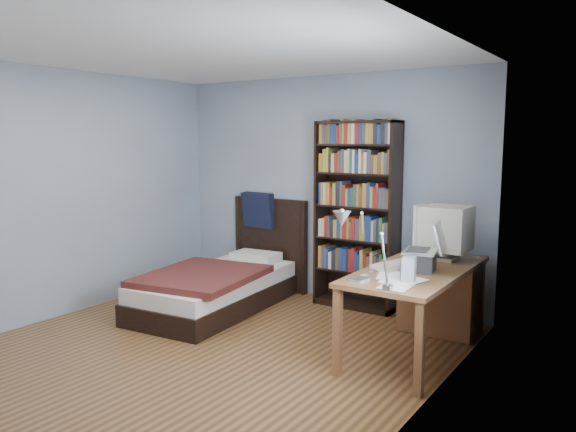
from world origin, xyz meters
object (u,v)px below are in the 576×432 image
(desk, at_px, (435,292))
(laptop, at_px, (423,257))
(keyboard, at_px, (398,265))
(speaker, at_px, (409,270))
(soda_can, at_px, (412,256))
(desk_lamp, at_px, (350,227))
(bed, at_px, (221,283))
(bookshelf, at_px, (357,215))
(crt_monitor, at_px, (443,229))

(desk, distance_m, laptop, 0.68)
(keyboard, relative_size, speaker, 2.65)
(keyboard, distance_m, soda_can, 0.26)
(laptop, bearing_deg, desk_lamp, -95.97)
(speaker, distance_m, bed, 2.48)
(desk_lamp, xyz_separation_m, speaker, (0.16, 0.68, -0.40))
(soda_can, relative_size, bookshelf, 0.05)
(bed, bearing_deg, crt_monitor, 9.24)
(crt_monitor, relative_size, bed, 0.24)
(crt_monitor, xyz_separation_m, keyboard, (-0.20, -0.51, -0.26))
(laptop, distance_m, keyboard, 0.24)
(bookshelf, distance_m, bed, 1.63)
(laptop, bearing_deg, desk, 97.10)
(keyboard, bearing_deg, soda_can, 102.48)
(crt_monitor, xyz_separation_m, speaker, (0.05, -0.94, -0.18))
(desk_lamp, distance_m, keyboard, 1.20)
(desk, xyz_separation_m, bookshelf, (-1.02, 0.43, 0.58))
(speaker, height_order, bed, bed)
(keyboard, height_order, bed, bed)
(crt_monitor, bearing_deg, laptop, -88.82)
(bookshelf, bearing_deg, bed, -146.65)
(desk, relative_size, crt_monitor, 3.37)
(desk, height_order, desk_lamp, desk_lamp)
(keyboard, bearing_deg, bookshelf, 148.76)
(desk, height_order, bookshelf, bookshelf)
(desk, xyz_separation_m, speaker, (0.11, -0.93, 0.41))
(bookshelf, bearing_deg, keyboard, -47.23)
(crt_monitor, distance_m, keyboard, 0.61)
(keyboard, relative_size, bed, 0.24)
(soda_can, bearing_deg, speaker, -70.53)
(soda_can, bearing_deg, desk_lamp, -86.37)
(laptop, relative_size, bed, 0.20)
(laptop, height_order, bed, bed)
(bookshelf, bearing_deg, crt_monitor, -21.67)
(laptop, bearing_deg, bed, 176.02)
(soda_can, xyz_separation_m, bed, (-2.10, -0.12, -0.53))
(desk_lamp, height_order, bookshelf, bookshelf)
(keyboard, bearing_deg, bed, -167.89)
(bed, bearing_deg, keyboard, -3.88)
(keyboard, xyz_separation_m, speaker, (0.26, -0.42, 0.08))
(desk, relative_size, laptop, 4.04)
(bookshelf, bearing_deg, desk_lamp, -64.53)
(crt_monitor, height_order, bookshelf, bookshelf)
(keyboard, relative_size, bookshelf, 0.26)
(desk, relative_size, keyboard, 3.26)
(crt_monitor, bearing_deg, desk, -174.85)
(bookshelf, relative_size, bed, 0.95)
(crt_monitor, relative_size, laptop, 1.20)
(bookshelf, bearing_deg, desk, -22.95)
(soda_can, bearing_deg, keyboard, -93.51)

